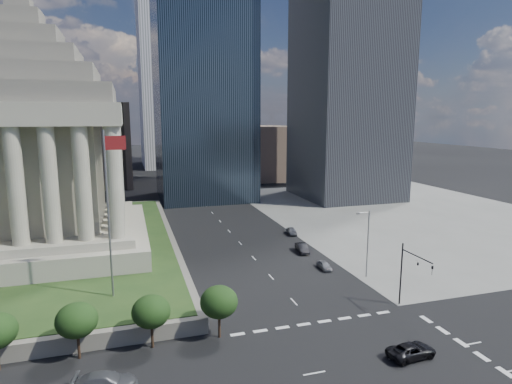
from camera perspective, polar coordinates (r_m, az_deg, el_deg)
name	(u,v)px	position (r m, az deg, el deg)	size (l,w,h in m)	color
ground	(196,195)	(131.41, -8.03, -0.38)	(500.00, 500.00, 0.00)	black
sidewalk_ne	(407,213)	(112.06, 19.45, -2.63)	(68.00, 90.00, 0.03)	slate
war_memorial	(30,129)	(77.22, -27.87, 7.39)	(34.00, 34.00, 39.00)	gray
flagpole	(109,206)	(52.87, -18.98, -1.72)	(2.52, 0.24, 20.00)	slate
midrise_glass	(203,93)	(124.90, -7.07, 12.94)	(26.00, 26.00, 60.00)	black
highrise_ne	(350,20)	(131.29, 12.38, 21.45)	(26.00, 28.00, 100.00)	black
building_filler_ne	(265,152)	(166.58, 1.23, 5.35)	(20.00, 30.00, 20.00)	brown
building_filler_nw	(95,145)	(158.45, -20.72, 5.93)	(24.00, 30.00, 28.00)	brown
traffic_signal_ne	(411,269)	(55.50, 19.94, -9.66)	(0.30, 5.74, 8.00)	black
street_lamp_north	(367,240)	(64.70, 14.56, -6.21)	(2.13, 0.22, 10.00)	slate
pickup_truck	(411,351)	(47.28, 20.02, -19.26)	(2.32, 5.03, 1.40)	black
suv_grey	(106,382)	(42.39, -19.41, -22.76)	(5.37, 2.18, 1.56)	#4E4F54
parked_sedan_near	(324,265)	(68.21, 9.10, -9.62)	(1.45, 3.59, 1.22)	gray
parked_sedan_mid	(302,248)	(75.76, 6.17, -7.44)	(1.59, 4.55, 1.50)	black
parked_sedan_far	(292,231)	(86.73, 4.77, -5.21)	(1.64, 4.09, 1.39)	#5C5E64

